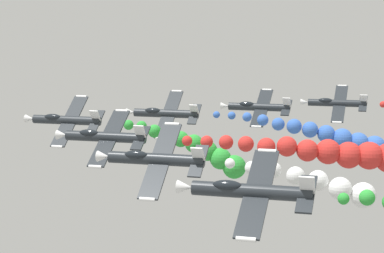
{
  "coord_description": "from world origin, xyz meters",
  "views": [
    {
      "loc": [
        -86.64,
        -24.63,
        147.48
      ],
      "look_at": [
        0.0,
        0.0,
        134.95
      ],
      "focal_mm": 71.19,
      "sensor_mm": 36.0,
      "label": 1
    }
  ],
  "objects_px": {
    "airplane_high_slot": "(336,103)",
    "airplane_left_outer": "(154,159)",
    "airplane_lead": "(65,120)",
    "airplane_trailing": "(249,191)",
    "airplane_right_inner": "(165,113)",
    "airplane_left_inner": "(104,137)",
    "airplane_right_outer": "(258,107)"
  },
  "relations": [
    {
      "from": "airplane_high_slot",
      "to": "airplane_left_outer",
      "type": "bearing_deg",
      "value": 168.7
    },
    {
      "from": "airplane_lead",
      "to": "airplane_trailing",
      "type": "xyz_separation_m",
      "value": [
        -32.97,
        -30.3,
        -0.04
      ]
    },
    {
      "from": "airplane_left_outer",
      "to": "airplane_right_inner",
      "type": "bearing_deg",
      "value": 16.28
    },
    {
      "from": "airplane_lead",
      "to": "airplane_left_inner",
      "type": "distance_m",
      "value": 15.27
    },
    {
      "from": "airplane_lead",
      "to": "airplane_high_slot",
      "type": "xyz_separation_m",
      "value": [
        33.57,
        -30.47,
        -0.43
      ]
    },
    {
      "from": "airplane_right_inner",
      "to": "airplane_high_slot",
      "type": "height_order",
      "value": "airplane_right_inner"
    },
    {
      "from": "airplane_left_inner",
      "to": "airplane_right_outer",
      "type": "height_order",
      "value": "airplane_left_inner"
    },
    {
      "from": "airplane_trailing",
      "to": "airplane_right_outer",
      "type": "bearing_deg",
      "value": 10.32
    },
    {
      "from": "airplane_left_outer",
      "to": "airplane_trailing",
      "type": "distance_m",
      "value": 15.31
    },
    {
      "from": "airplane_lead",
      "to": "airplane_right_outer",
      "type": "bearing_deg",
      "value": -43.07
    },
    {
      "from": "airplane_lead",
      "to": "airplane_left_outer",
      "type": "relative_size",
      "value": 1.0
    },
    {
      "from": "airplane_lead",
      "to": "airplane_trailing",
      "type": "height_order",
      "value": "airplane_lead"
    },
    {
      "from": "airplane_trailing",
      "to": "airplane_high_slot",
      "type": "height_order",
      "value": "airplane_trailing"
    },
    {
      "from": "airplane_right_inner",
      "to": "airplane_trailing",
      "type": "xyz_separation_m",
      "value": [
        -43.54,
        -20.6,
        0.04
      ]
    },
    {
      "from": "airplane_right_inner",
      "to": "airplane_left_outer",
      "type": "xyz_separation_m",
      "value": [
        -32.89,
        -9.61,
        -0.0
      ]
    },
    {
      "from": "airplane_left_inner",
      "to": "airplane_right_outer",
      "type": "xyz_separation_m",
      "value": [
        33.3,
        -10.35,
        -0.09
      ]
    },
    {
      "from": "airplane_right_inner",
      "to": "airplane_right_outer",
      "type": "bearing_deg",
      "value": -43.56
    },
    {
      "from": "airplane_lead",
      "to": "airplane_left_outer",
      "type": "xyz_separation_m",
      "value": [
        -22.32,
        -19.31,
        -0.07
      ]
    },
    {
      "from": "airplane_left_inner",
      "to": "airplane_trailing",
      "type": "bearing_deg",
      "value": -136.51
    },
    {
      "from": "airplane_lead",
      "to": "airplane_right_outer",
      "type": "height_order",
      "value": "airplane_lead"
    },
    {
      "from": "airplane_right_outer",
      "to": "airplane_trailing",
      "type": "distance_m",
      "value": 55.62
    },
    {
      "from": "airplane_lead",
      "to": "airplane_high_slot",
      "type": "bearing_deg",
      "value": -42.23
    },
    {
      "from": "airplane_lead",
      "to": "airplane_left_outer",
      "type": "distance_m",
      "value": 29.51
    },
    {
      "from": "airplane_trailing",
      "to": "airplane_lead",
      "type": "bearing_deg",
      "value": 42.58
    },
    {
      "from": "airplane_right_inner",
      "to": "airplane_trailing",
      "type": "height_order",
      "value": "airplane_right_inner"
    },
    {
      "from": "airplane_trailing",
      "to": "airplane_high_slot",
      "type": "relative_size",
      "value": 1.0
    },
    {
      "from": "airplane_right_outer",
      "to": "airplane_right_inner",
      "type": "bearing_deg",
      "value": 136.44
    },
    {
      "from": "airplane_left_outer",
      "to": "airplane_trailing",
      "type": "height_order",
      "value": "airplane_left_outer"
    },
    {
      "from": "airplane_left_inner",
      "to": "airplane_left_outer",
      "type": "relative_size",
      "value": 1.0
    },
    {
      "from": "airplane_high_slot",
      "to": "airplane_right_inner",
      "type": "bearing_deg",
      "value": 137.91
    },
    {
      "from": "airplane_left_outer",
      "to": "airplane_high_slot",
      "type": "xyz_separation_m",
      "value": [
        55.89,
        -11.17,
        -0.35
      ]
    },
    {
      "from": "airplane_right_inner",
      "to": "airplane_high_slot",
      "type": "bearing_deg",
      "value": -42.09
    }
  ]
}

